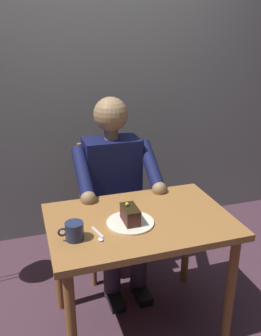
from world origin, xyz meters
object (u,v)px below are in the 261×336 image
Objects in this scene: seated_person at (115,189)px; coffee_cup at (74,231)px; chair at (109,200)px; dining_table at (140,234)px; cake_slice at (130,214)px; dessert_spoon at (99,236)px.

coffee_cup is (0.36, 0.59, 0.09)m from seated_person.
chair is at bearing -90.00° from seated_person.
dining_table is 7.02× the size of cake_slice.
seated_person is 10.11× the size of coffee_cup.
dining_table is 7.83× the size of coffee_cup.
cake_slice is 1.11× the size of coffee_cup.
seated_person reaches higher than cake_slice.
chair is 0.72× the size of seated_person.
seated_person is at bearing -111.92° from dessert_spoon.
dining_table is 0.40m from coffee_cup.
dessert_spoon is at bearing 173.27° from coffee_cup.
chair reaches higher than dining_table.
dessert_spoon is (0.24, 0.11, 0.10)m from dining_table.
seated_person reaches higher than coffee_cup.
dining_table is at bearing 90.00° from seated_person.
chair is 0.88m from coffee_cup.
dining_table is at bearing 90.00° from chair.
dessert_spoon is at bearing 22.81° from cake_slice.
dining_table is 0.29m from dessert_spoon.
chair is at bearing -90.00° from dining_table.
coffee_cup is at bearing -6.73° from dessert_spoon.
cake_slice is at bearing 84.79° from chair.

